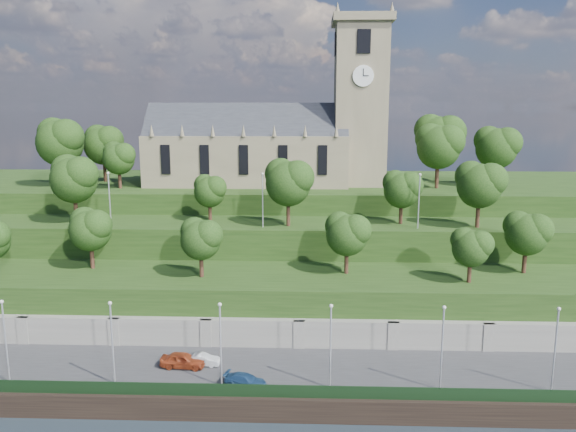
{
  "coord_description": "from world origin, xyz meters",
  "views": [
    {
      "loc": [
        5.92,
        -45.18,
        27.3
      ],
      "look_at": [
        3.13,
        30.0,
        12.74
      ],
      "focal_mm": 35.0,
      "sensor_mm": 36.0,
      "label": 1
    }
  ],
  "objects_px": {
    "car_middle": "(203,360)",
    "car_right": "(246,380)",
    "church": "(277,138)",
    "car_left": "(183,360)"
  },
  "relations": [
    {
      "from": "car_left",
      "to": "car_middle",
      "type": "relative_size",
      "value": 1.27
    },
    {
      "from": "car_left",
      "to": "church",
      "type": "bearing_deg",
      "value": -6.24
    },
    {
      "from": "church",
      "to": "car_middle",
      "type": "relative_size",
      "value": 11.05
    },
    {
      "from": "car_middle",
      "to": "car_right",
      "type": "xyz_separation_m",
      "value": [
        4.78,
        -4.19,
        0.01
      ]
    },
    {
      "from": "church",
      "to": "car_right",
      "type": "height_order",
      "value": "church"
    },
    {
      "from": "church",
      "to": "car_left",
      "type": "bearing_deg",
      "value": -100.22
    },
    {
      "from": "car_middle",
      "to": "car_right",
      "type": "distance_m",
      "value": 6.36
    },
    {
      "from": "church",
      "to": "car_left",
      "type": "relative_size",
      "value": 8.7
    },
    {
      "from": "car_middle",
      "to": "car_left",
      "type": "bearing_deg",
      "value": 110.01
    },
    {
      "from": "car_middle",
      "to": "car_right",
      "type": "height_order",
      "value": "car_right"
    }
  ]
}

